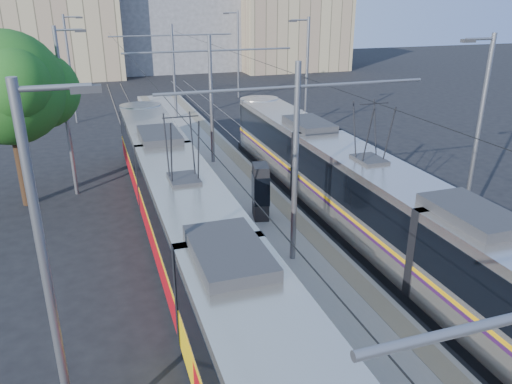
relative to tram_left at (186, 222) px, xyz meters
name	(u,v)px	position (x,y,z in m)	size (l,w,h in m)	color
platform	(227,181)	(3.60, 7.73, -1.56)	(4.00, 50.00, 0.30)	gray
tactile_strip_left	(200,181)	(2.15, 7.73, -1.40)	(0.70, 50.00, 0.01)	gray
tactile_strip_right	(253,175)	(5.05, 7.73, -1.40)	(0.70, 50.00, 0.01)	gray
rails	(227,183)	(3.60, 7.73, -1.69)	(8.71, 70.00, 0.03)	gray
tram_left	(186,222)	(0.00, 0.00, 0.00)	(2.43, 28.75, 5.50)	black
tram_right	(366,195)	(7.20, -0.08, 0.15)	(2.43, 28.28, 5.50)	black
catenary	(242,109)	(3.60, 4.88, 2.81)	(9.20, 70.00, 7.00)	slate
street_lamps	(207,91)	(3.60, 11.73, 2.47)	(15.18, 38.22, 8.00)	slate
shelter	(261,190)	(3.66, 2.50, -0.17)	(0.86, 1.18, 2.37)	black
tree	(16,89)	(-5.77, 8.25, 3.68)	(5.48, 5.07, 7.96)	#382314
building_left	(48,21)	(-6.40, 50.73, 4.84)	(16.32, 12.24, 13.08)	tan
building_centre	(176,5)	(9.60, 54.73, 6.39)	(18.36, 14.28, 16.17)	gray
building_right	(289,23)	(23.60, 48.73, 4.20)	(14.28, 10.20, 11.80)	tan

